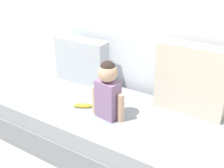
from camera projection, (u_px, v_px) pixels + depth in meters
name	position (u px, v px, depth m)	size (l,w,h in m)	color
ground_plane	(110.00, 149.00, 2.52)	(12.00, 12.00, 0.00)	#B2ADA3
couch	(110.00, 130.00, 2.44)	(2.01, 0.89, 0.41)	gray
throw_pillow_left	(82.00, 61.00, 2.78)	(0.55, 0.16, 0.44)	#B2BCC6
throw_pillow_right	(191.00, 80.00, 2.22)	(0.57, 0.16, 0.57)	beige
toddler	(108.00, 89.00, 2.15)	(0.29, 0.15, 0.48)	gray
banana	(83.00, 105.00, 2.38)	(0.17, 0.04, 0.04)	yellow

